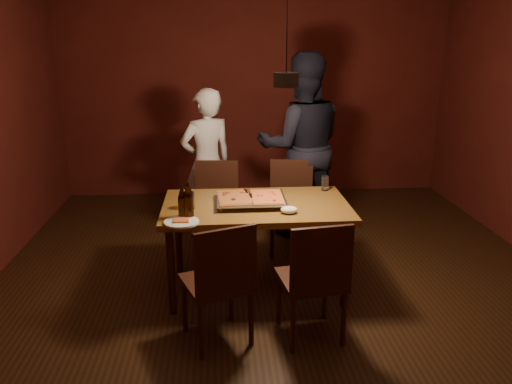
{
  "coord_description": "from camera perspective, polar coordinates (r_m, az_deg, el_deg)",
  "views": [
    {
      "loc": [
        -0.49,
        -3.59,
        2.03
      ],
      "look_at": [
        -0.2,
        0.22,
        0.85
      ],
      "focal_mm": 35.0,
      "sensor_mm": 36.0,
      "label": 1
    }
  ],
  "objects": [
    {
      "name": "room_shell",
      "position": [
        3.68,
        3.37,
        7.24
      ],
      "size": [
        6.0,
        6.0,
        6.0
      ],
      "color": "#35200E",
      "rests_on": "ground"
    },
    {
      "name": "dining_table",
      "position": [
        4.06,
        -0.0,
        -2.34
      ],
      "size": [
        1.5,
        0.9,
        0.75
      ],
      "color": "brown",
      "rests_on": "floor"
    },
    {
      "name": "chair_far_left",
      "position": [
        4.87,
        -4.52,
        -0.79
      ],
      "size": [
        0.45,
        0.45,
        0.49
      ],
      "rotation": [
        0.0,
        0.0,
        3.08
      ],
      "color": "#38190F",
      "rests_on": "floor"
    },
    {
      "name": "chair_far_right",
      "position": [
        4.91,
        4.05,
        -0.63
      ],
      "size": [
        0.47,
        0.47,
        0.49
      ],
      "rotation": [
        0.0,
        0.0,
        3.01
      ],
      "color": "#38190F",
      "rests_on": "floor"
    },
    {
      "name": "chair_near_left",
      "position": [
        3.36,
        -4.09,
        -9.32
      ],
      "size": [
        0.54,
        0.54,
        0.49
      ],
      "rotation": [
        0.0,
        0.0,
        0.36
      ],
      "color": "#38190F",
      "rests_on": "floor"
    },
    {
      "name": "chair_near_right",
      "position": [
        3.41,
        6.82,
        -8.98
      ],
      "size": [
        0.48,
        0.48,
        0.49
      ],
      "rotation": [
        0.0,
        0.0,
        0.15
      ],
      "color": "#38190F",
      "rests_on": "floor"
    },
    {
      "name": "pizza_tray",
      "position": [
        4.04,
        -0.57,
        -1.01
      ],
      "size": [
        0.59,
        0.5,
        0.05
      ],
      "primitive_type": "cube",
      "rotation": [
        0.0,
        0.0,
        -0.1
      ],
      "color": "silver",
      "rests_on": "dining_table"
    },
    {
      "name": "pizza_meat",
      "position": [
        4.02,
        -2.49,
        -0.62
      ],
      "size": [
        0.29,
        0.43,
        0.02
      ],
      "primitive_type": "cube",
      "rotation": [
        0.0,
        0.0,
        0.07
      ],
      "color": "maroon",
      "rests_on": "pizza_tray"
    },
    {
      "name": "pizza_cheese",
      "position": [
        4.03,
        1.27,
        -0.56
      ],
      "size": [
        0.26,
        0.4,
        0.02
      ],
      "primitive_type": "cube",
      "rotation": [
        0.0,
        0.0,
        -0.01
      ],
      "color": "gold",
      "rests_on": "pizza_tray"
    },
    {
      "name": "spatula",
      "position": [
        4.04,
        -0.65,
        -0.43
      ],
      "size": [
        0.13,
        0.25,
        0.04
      ],
      "primitive_type": null,
      "rotation": [
        0.0,
        0.0,
        0.18
      ],
      "color": "silver",
      "rests_on": "pizza_tray"
    },
    {
      "name": "beer_bottle_a",
      "position": [
        3.74,
        -8.44,
        -1.15
      ],
      "size": [
        0.06,
        0.06,
        0.24
      ],
      "color": "black",
      "rests_on": "dining_table"
    },
    {
      "name": "beer_bottle_b",
      "position": [
        3.71,
        -7.72,
        -0.98
      ],
      "size": [
        0.07,
        0.07,
        0.27
      ],
      "color": "black",
      "rests_on": "dining_table"
    },
    {
      "name": "water_glass_left",
      "position": [
        3.94,
        -7.64,
        -0.98
      ],
      "size": [
        0.08,
        0.08,
        0.13
      ],
      "primitive_type": "cylinder",
      "color": "silver",
      "rests_on": "dining_table"
    },
    {
      "name": "water_glass_right",
      "position": [
        4.42,
        7.9,
        1.01
      ],
      "size": [
        0.06,
        0.06,
        0.13
      ],
      "primitive_type": "cylinder",
      "color": "silver",
      "rests_on": "dining_table"
    },
    {
      "name": "plate_slice",
      "position": [
        3.66,
        -8.52,
        -3.39
      ],
      "size": [
        0.25,
        0.25,
        0.03
      ],
      "color": "white",
      "rests_on": "dining_table"
    },
    {
      "name": "napkin",
      "position": [
        3.82,
        3.8,
        -2.05
      ],
      "size": [
        0.13,
        0.1,
        0.06
      ],
      "primitive_type": "ellipsoid",
      "color": "white",
      "rests_on": "dining_table"
    },
    {
      "name": "diner_white",
      "position": [
        5.24,
        -5.63,
        3.25
      ],
      "size": [
        0.67,
        0.57,
        1.56
      ],
      "primitive_type": "imported",
      "rotation": [
        0.0,
        0.0,
        3.57
      ],
      "color": "white",
      "rests_on": "floor"
    },
    {
      "name": "diner_dark",
      "position": [
        5.22,
        5.2,
        5.2
      ],
      "size": [
        0.93,
        0.73,
        1.91
      ],
      "primitive_type": "imported",
      "rotation": [
        0.0,
        0.0,
        3.14
      ],
      "color": "black",
      "rests_on": "floor"
    },
    {
      "name": "pendant_lamp",
      "position": [
        3.64,
        3.47,
        12.85
      ],
      "size": [
        0.18,
        0.18,
        1.1
      ],
      "color": "black",
      "rests_on": "ceiling"
    }
  ]
}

